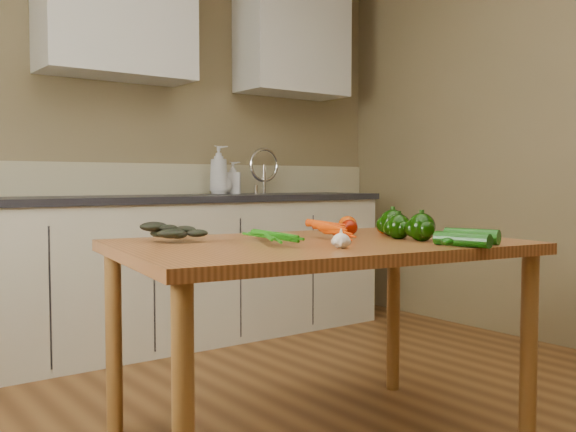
% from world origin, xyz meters
% --- Properties ---
extents(room, '(4.04, 5.04, 2.64)m').
position_xyz_m(room, '(0.00, 0.17, 1.25)').
color(room, brown).
rests_on(room, ground).
extents(counter_run, '(2.84, 0.64, 1.14)m').
position_xyz_m(counter_run, '(0.21, 2.19, 0.46)').
color(counter_run, beige).
rests_on(counter_run, ground).
extents(upper_cabinets, '(2.15, 0.35, 0.70)m').
position_xyz_m(upper_cabinets, '(0.51, 2.32, 1.95)').
color(upper_cabinets, silver).
rests_on(upper_cabinets, room).
extents(table, '(1.55, 1.12, 0.77)m').
position_xyz_m(table, '(-0.09, 0.46, 0.68)').
color(table, '#9F5C2E').
rests_on(table, ground).
extents(soap_bottle_a, '(0.15, 0.15, 0.32)m').
position_xyz_m(soap_bottle_a, '(0.59, 2.32, 1.06)').
color(soap_bottle_a, silver).
rests_on(soap_bottle_a, counter_run).
extents(soap_bottle_b, '(0.14, 0.14, 0.22)m').
position_xyz_m(soap_bottle_b, '(0.72, 2.37, 1.01)').
color(soap_bottle_b, silver).
rests_on(soap_bottle_b, counter_run).
extents(soap_bottle_c, '(0.18, 0.18, 0.18)m').
position_xyz_m(soap_bottle_c, '(0.62, 2.34, 0.99)').
color(soap_bottle_c, silver).
rests_on(soap_bottle_c, counter_run).
extents(carrot_bunch, '(0.29, 0.24, 0.07)m').
position_xyz_m(carrot_bunch, '(-0.09, 0.48, 0.80)').
color(carrot_bunch, '#EE4705').
rests_on(carrot_bunch, table).
extents(leafy_greens, '(0.20, 0.18, 0.10)m').
position_xyz_m(leafy_greens, '(-0.53, 0.74, 0.82)').
color(leafy_greens, black).
rests_on(leafy_greens, table).
extents(garlic_bulb, '(0.06, 0.06, 0.05)m').
position_xyz_m(garlic_bulb, '(-0.19, 0.22, 0.79)').
color(garlic_bulb, silver).
rests_on(garlic_bulb, table).
extents(pepper_a, '(0.09, 0.09, 0.09)m').
position_xyz_m(pepper_a, '(0.22, 0.35, 0.81)').
color(pepper_a, black).
rests_on(pepper_a, table).
extents(pepper_b, '(0.11, 0.11, 0.11)m').
position_xyz_m(pepper_b, '(0.28, 0.45, 0.82)').
color(pepper_b, black).
rests_on(pepper_b, table).
extents(pepper_c, '(0.10, 0.10, 0.10)m').
position_xyz_m(pepper_c, '(0.22, 0.24, 0.82)').
color(pepper_c, black).
rests_on(pepper_c, table).
extents(tomato_a, '(0.07, 0.07, 0.06)m').
position_xyz_m(tomato_a, '(0.17, 0.59, 0.80)').
color(tomato_a, '#821002').
rests_on(tomato_a, table).
extents(tomato_b, '(0.08, 0.08, 0.07)m').
position_xyz_m(tomato_b, '(0.24, 0.67, 0.80)').
color(tomato_b, '#C13D04').
rests_on(tomato_b, table).
extents(tomato_c, '(0.06, 0.06, 0.06)m').
position_xyz_m(tomato_c, '(0.34, 0.55, 0.80)').
color(tomato_c, '#C13D04').
rests_on(tomato_c, table).
extents(zucchini_a, '(0.11, 0.20, 0.05)m').
position_xyz_m(zucchini_a, '(0.28, 0.07, 0.79)').
color(zucchini_a, '#0A4207').
rests_on(zucchini_a, table).
extents(zucchini_b, '(0.08, 0.20, 0.05)m').
position_xyz_m(zucchini_b, '(0.17, 0.02, 0.79)').
color(zucchini_b, '#0A4207').
rests_on(zucchini_b, table).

